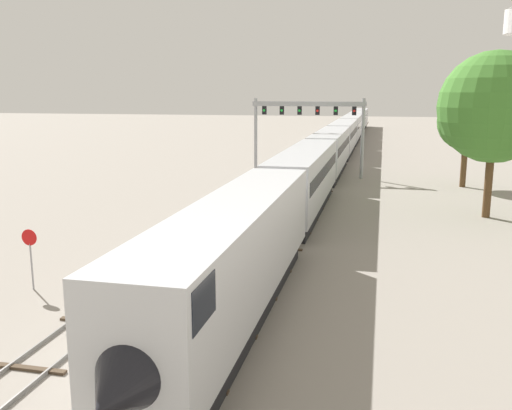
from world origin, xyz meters
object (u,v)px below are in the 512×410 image
trackside_tree_mid (467,122)px  signal_gantry (308,119)px  trackside_tree_left (495,107)px  stop_sign (30,251)px  passenger_train (344,137)px

trackside_tree_mid → signal_gantry: bearing=167.9°
trackside_tree_left → trackside_tree_mid: 13.88m
stop_sign → trackside_tree_mid: trackside_tree_mid is taller
passenger_train → signal_gantry: 23.30m
passenger_train → signal_gantry: size_ratio=11.91×
stop_sign → trackside_tree_left: 31.81m
passenger_train → trackside_tree_left: trackside_tree_left is taller
signal_gantry → stop_sign: 39.05m
stop_sign → trackside_tree_left: trackside_tree_left is taller
stop_sign → trackside_tree_mid: bearing=56.1°
stop_sign → trackside_tree_mid: (23.28, 34.70, 4.38)m
passenger_train → trackside_tree_left: size_ratio=12.11×
trackside_tree_left → signal_gantry: bearing=132.0°
stop_sign → passenger_train: bearing=80.7°
signal_gantry → stop_sign: bearing=-101.5°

